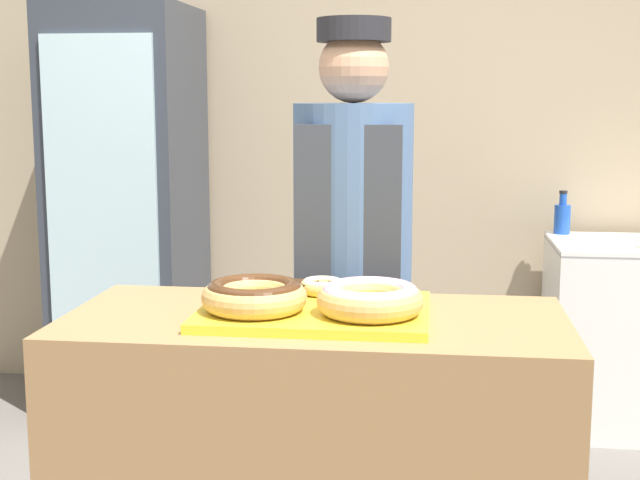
{
  "coord_description": "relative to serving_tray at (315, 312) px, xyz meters",
  "views": [
    {
      "loc": [
        0.29,
        -2.18,
        1.44
      ],
      "look_at": [
        0.0,
        0.1,
        1.07
      ],
      "focal_mm": 50.0,
      "sensor_mm": 36.0,
      "label": 1
    }
  ],
  "objects": [
    {
      "name": "donut_chocolate_glaze",
      "position": [
        -0.14,
        -0.06,
        0.05
      ],
      "size": [
        0.26,
        0.26,
        0.08
      ],
      "color": "tan",
      "rests_on": "serving_tray"
    },
    {
      "name": "brownie_back_left",
      "position": [
        -0.05,
        0.15,
        0.03
      ],
      "size": [
        0.08,
        0.08,
        0.03
      ],
      "color": "#382111",
      "rests_on": "serving_tray"
    },
    {
      "name": "serving_tray",
      "position": [
        0.0,
        0.0,
        0.0
      ],
      "size": [
        0.57,
        0.44,
        0.02
      ],
      "color": "yellow",
      "rests_on": "display_counter"
    },
    {
      "name": "donut_light_glaze",
      "position": [
        0.14,
        -0.06,
        0.05
      ],
      "size": [
        0.26,
        0.26,
        0.08
      ],
      "color": "tan",
      "rests_on": "serving_tray"
    },
    {
      "name": "bottle_blue",
      "position": [
        0.88,
        1.96,
        -0.01
      ],
      "size": [
        0.07,
        0.07,
        0.2
      ],
      "color": "#1E4CB2",
      "rests_on": "chest_freezer"
    },
    {
      "name": "donut_mini_center",
      "position": [
        0.0,
        0.15,
        0.03
      ],
      "size": [
        0.13,
        0.13,
        0.04
      ],
      "color": "tan",
      "rests_on": "serving_tray"
    },
    {
      "name": "wall_back",
      "position": [
        0.0,
        2.13,
        0.45
      ],
      "size": [
        8.0,
        0.06,
        2.7
      ],
      "color": "tan",
      "rests_on": "ground_plane"
    },
    {
      "name": "brownie_back_right",
      "position": [
        0.05,
        0.15,
        0.03
      ],
      "size": [
        0.08,
        0.08,
        0.03
      ],
      "color": "#382111",
      "rests_on": "serving_tray"
    },
    {
      "name": "baker_person",
      "position": [
        0.04,
        0.61,
        -0.02
      ],
      "size": [
        0.38,
        0.38,
        1.68
      ],
      "color": "#4C4C51",
      "rests_on": "ground_plane"
    },
    {
      "name": "beverage_fridge",
      "position": [
        -1.09,
        1.73,
        0.02
      ],
      "size": [
        0.59,
        0.68,
        1.85
      ],
      "color": "#333842",
      "rests_on": "ground_plane"
    }
  ]
}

